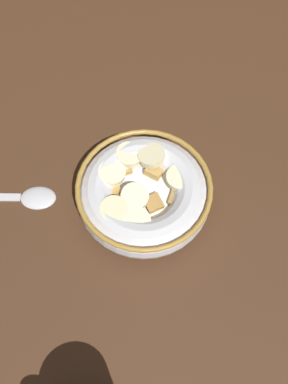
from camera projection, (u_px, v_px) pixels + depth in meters
ground_plane at (144, 207)px, 56.57cm from camera, size 92.60×92.60×2.00cm
cereal_bowl at (143, 194)px, 53.45cm from camera, size 15.73×15.73×4.95cm
spoon at (23, 197)px, 55.70cm from camera, size 14.62×4.88×0.80cm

